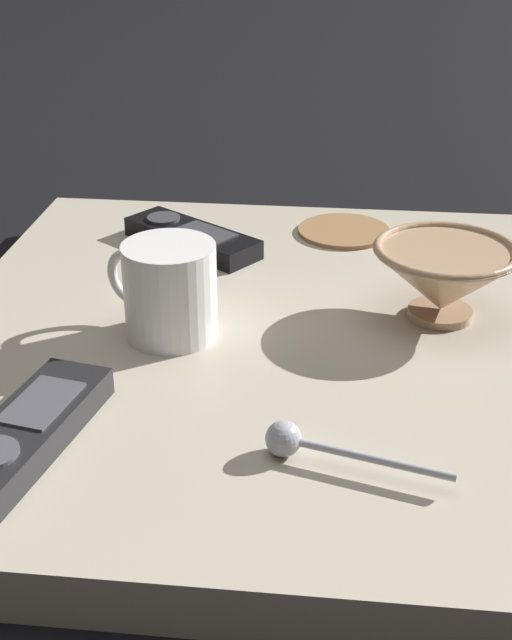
{
  "coord_description": "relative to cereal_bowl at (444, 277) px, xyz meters",
  "views": [
    {
      "loc": [
        0.08,
        -0.71,
        0.42
      ],
      "look_at": [
        0.0,
        -0.02,
        0.06
      ],
      "focal_mm": 49.28,
      "sensor_mm": 36.0,
      "label": 1
    }
  ],
  "objects": [
    {
      "name": "coffee_mug",
      "position": [
        -0.25,
        -0.06,
        0.0
      ],
      "size": [
        0.11,
        0.08,
        0.09
      ],
      "color": "white",
      "rests_on": "table"
    },
    {
      "name": "table",
      "position": [
        -0.17,
        -0.04,
        -0.06
      ],
      "size": [
        0.59,
        0.66,
        0.04
      ],
      "color": "#B7AD99",
      "rests_on": "ground"
    },
    {
      "name": "drink_coaster",
      "position": [
        -0.09,
        0.21,
        -0.04
      ],
      "size": [
        0.11,
        0.11,
        0.01
      ],
      "color": "olive",
      "rests_on": "table"
    },
    {
      "name": "teaspoon",
      "position": [
        -0.12,
        -0.24,
        -0.03
      ],
      "size": [
        0.13,
        0.05,
        0.03
      ],
      "color": "#A3A5B2",
      "rests_on": "table"
    },
    {
      "name": "tv_remote_near",
      "position": [
        -0.32,
        -0.24,
        -0.03
      ],
      "size": [
        0.09,
        0.18,
        0.03
      ],
      "color": "black",
      "rests_on": "table"
    },
    {
      "name": "ground_plane",
      "position": [
        -0.17,
        -0.04,
        -0.08
      ],
      "size": [
        6.0,
        6.0,
        0.0
      ],
      "primitive_type": "plane",
      "color": "black"
    },
    {
      "name": "cereal_bowl",
      "position": [
        0.0,
        0.0,
        0.0
      ],
      "size": [
        0.13,
        0.13,
        0.07
      ],
      "color": "tan",
      "rests_on": "table"
    },
    {
      "name": "tv_remote_far",
      "position": [
        -0.26,
        0.14,
        -0.03
      ],
      "size": [
        0.17,
        0.14,
        0.02
      ],
      "color": "black",
      "rests_on": "table"
    }
  ]
}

